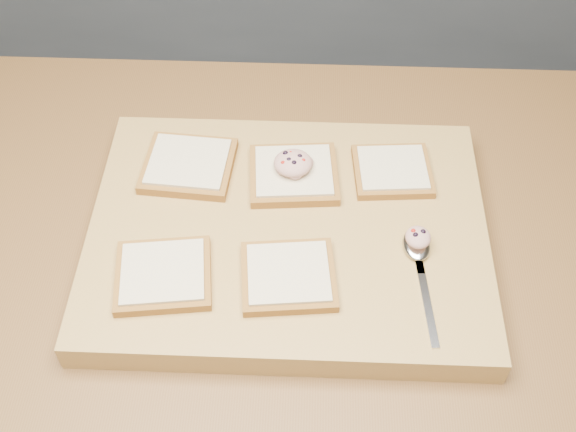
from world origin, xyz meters
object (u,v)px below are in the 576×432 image
at_px(cutting_board, 288,234).
at_px(bread_far_center, 294,174).
at_px(tuna_salad_dollop, 293,163).
at_px(spoon, 418,253).

height_order(cutting_board, bread_far_center, bread_far_center).
xyz_separation_m(cutting_board, tuna_salad_dollop, (0.00, 0.09, 0.05)).
bearing_deg(spoon, tuna_salad_dollop, 141.75).
relative_size(tuna_salad_dollop, spoon, 0.30).
relative_size(bread_far_center, spoon, 0.74).
bearing_deg(tuna_salad_dollop, bread_far_center, -33.68).
relative_size(cutting_board, spoon, 2.99).
distance_m(cutting_board, spoon, 0.18).
height_order(cutting_board, spoon, spoon).
height_order(cutting_board, tuna_salad_dollop, tuna_salad_dollop).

